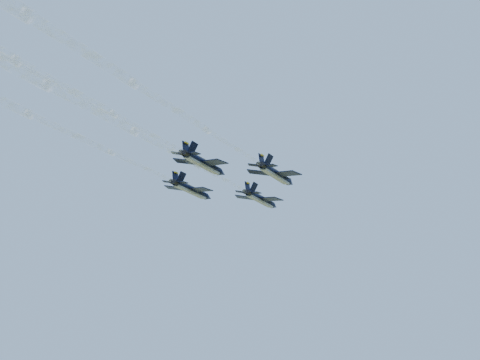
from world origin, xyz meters
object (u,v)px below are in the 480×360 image
Objects in this scene: jet_lead at (261,199)px; jet_left at (191,190)px; jet_right at (276,174)px; jet_slot at (204,163)px.

jet_lead is 15.70m from jet_left.
jet_right is (10.99, -10.89, 0.00)m from jet_lead.
jet_left and jet_slot have the same top height.
jet_right is (18.99, 2.62, 0.00)m from jet_left.
jet_lead is 23.72m from jet_slot.
jet_left is 15.17m from jet_slot.
jet_slot is (-7.55, -12.58, 0.00)m from jet_right.
jet_lead and jet_slot have the same top height.
jet_lead is 15.47m from jet_right.
jet_lead is 1.00× the size of jet_right.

